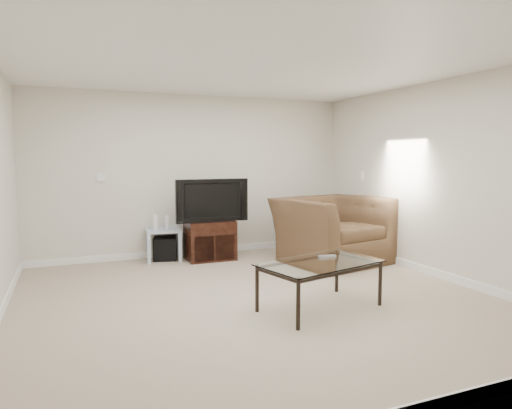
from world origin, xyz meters
name	(u,v)px	position (x,y,z in m)	size (l,w,h in m)	color
floor	(256,298)	(0.00, 0.00, 0.00)	(5.00, 5.00, 0.00)	tan
ceiling	(256,64)	(0.00, 0.00, 2.50)	(5.00, 5.00, 0.00)	white
wall_back	(195,176)	(0.00, 2.50, 1.25)	(5.00, 0.02, 2.50)	silver
wall_right	(437,180)	(2.50, 0.00, 1.25)	(0.02, 5.00, 2.50)	silver
plate_back	(101,177)	(-1.40, 2.49, 1.25)	(0.12, 0.02, 0.12)	white
plate_right_switch	(361,175)	(2.49, 1.60, 1.25)	(0.02, 0.09, 0.13)	white
plate_right_outlet	(371,237)	(2.49, 1.30, 0.30)	(0.02, 0.08, 0.12)	white
tv_stand	(210,240)	(0.10, 2.05, 0.29)	(0.71, 0.49, 0.59)	black
dvd_player	(211,228)	(0.10, 2.01, 0.49)	(0.41, 0.28, 0.06)	black
television	(210,200)	(0.10, 2.02, 0.91)	(1.02, 0.20, 0.63)	black
side_table	(163,244)	(-0.56, 2.28, 0.24)	(0.50, 0.50, 0.48)	#ACC4D2
subwoofer	(165,248)	(-0.53, 2.30, 0.17)	(0.34, 0.34, 0.34)	black
game_console	(155,222)	(-0.68, 2.27, 0.59)	(0.05, 0.16, 0.22)	white
game_case	(167,222)	(-0.51, 2.25, 0.57)	(0.05, 0.14, 0.19)	silver
recliner	(333,219)	(1.72, 1.20, 0.64)	(1.46, 0.95, 1.28)	brown
coffee_table	(320,285)	(0.48, -0.55, 0.24)	(1.23, 0.69, 0.48)	black
remote	(327,256)	(0.66, -0.39, 0.49)	(0.19, 0.05, 0.02)	#B2B2B7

